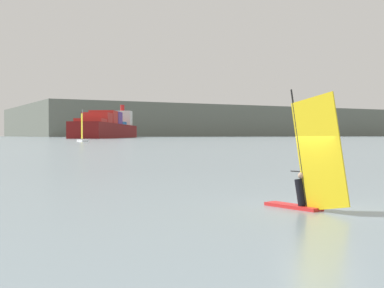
{
  "coord_description": "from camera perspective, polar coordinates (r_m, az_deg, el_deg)",
  "views": [
    {
      "loc": [
        -10.38,
        -15.2,
        2.54
      ],
      "look_at": [
        1.13,
        15.45,
        1.97
      ],
      "focal_mm": 48.79,
      "sensor_mm": 36.0,
      "label": 1
    }
  ],
  "objects": [
    {
      "name": "windsurfer",
      "position": [
        17.98,
        12.64,
        -3.12
      ],
      "size": [
        1.33,
        3.35,
        4.16
      ],
      "rotation": [
        0.0,
        0.0,
        1.88
      ],
      "color": "red",
      "rests_on": "ground_plane"
    },
    {
      "name": "distant_headland",
      "position": [
        1135.59,
        7.62,
        2.13
      ],
      "size": [
        1070.33,
        588.3,
        50.44
      ],
      "primitive_type": "cube",
      "rotation": [
        0.0,
        0.0,
        0.14
      ],
      "color": "#60665B",
      "rests_on": "ground_plane"
    },
    {
      "name": "cargo_ship",
      "position": [
        450.9,
        -9.08,
        1.79
      ],
      "size": [
        91.41,
        180.14,
        32.28
      ],
      "rotation": [
        0.0,
        0.0,
        4.32
      ],
      "color": "maroon",
      "rests_on": "ground_plane"
    },
    {
      "name": "ground_plane",
      "position": [
        18.58,
        13.71,
        -6.88
      ],
      "size": [
        4000.0,
        4000.0,
        0.0
      ],
      "primitive_type": "plane",
      "color": "gray"
    },
    {
      "name": "small_sailboat",
      "position": [
        191.59,
        -11.89,
        0.5
      ],
      "size": [
        2.71,
        9.82,
        11.73
      ],
      "rotation": [
        0.0,
        0.0,
        4.76
      ],
      "color": "white",
      "rests_on": "ground_plane"
    }
  ]
}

